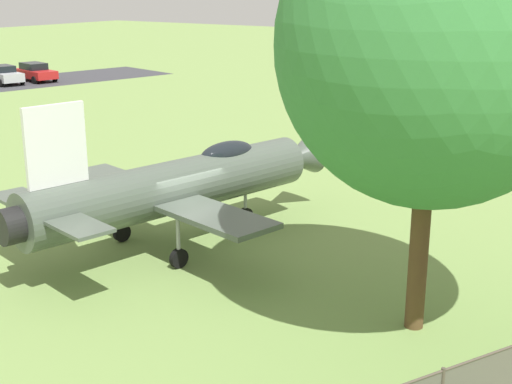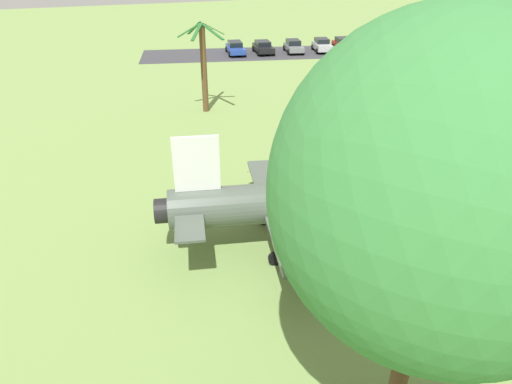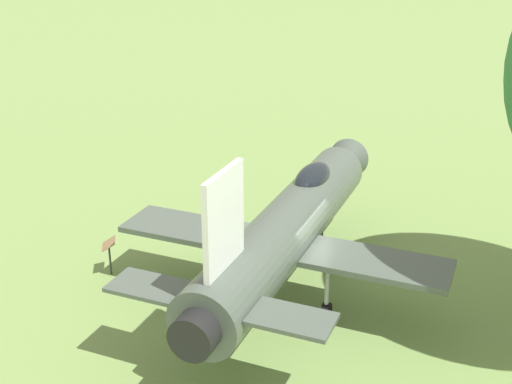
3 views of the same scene
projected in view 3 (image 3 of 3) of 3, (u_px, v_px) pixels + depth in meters
name	position (u px, v px, depth m)	size (l,w,h in m)	color
ground_plane	(285.00, 293.00, 19.22)	(200.00, 200.00, 0.00)	#75934C
display_jet	(290.00, 224.00, 18.77)	(12.25, 9.32, 5.10)	#4C564C
info_plaque	(109.00, 249.00, 19.93)	(0.70, 0.57, 1.14)	#333333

